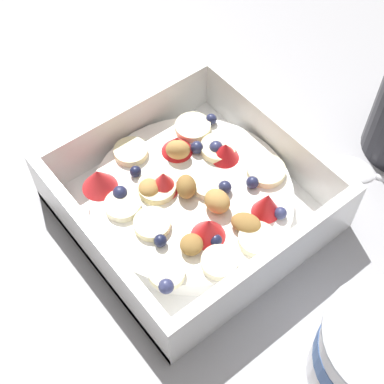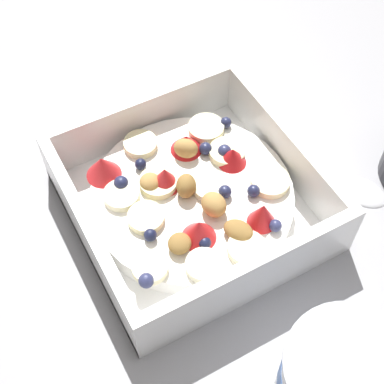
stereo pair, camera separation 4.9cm
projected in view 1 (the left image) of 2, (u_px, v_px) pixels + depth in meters
The scene contains 4 objects.
ground_plane at pixel (189, 233), 0.50m from camera, with size 2.40×2.40×0.00m, color #9E9EA3.
fruit_bowl at pixel (192, 198), 0.49m from camera, with size 0.20×0.20×0.06m.
spoon at pixel (380, 175), 0.53m from camera, with size 0.10×0.16×0.01m.
yogurt_cup at pixel (376, 357), 0.39m from camera, with size 0.09×0.09×0.08m.
Camera 1 is at (0.16, 0.21, 0.43)m, focal length 52.47 mm.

